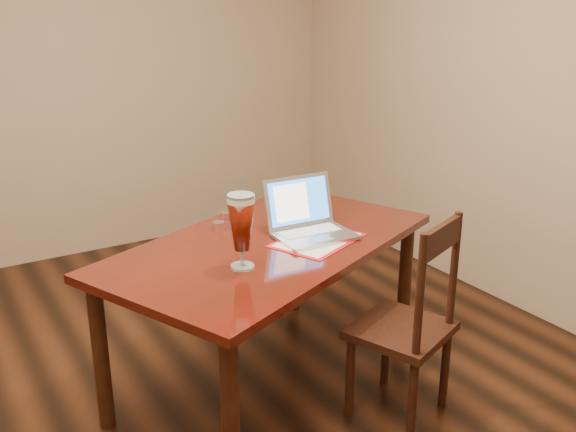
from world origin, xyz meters
TOP-DOWN VIEW (x-y plane):
  - room_shell at (0.00, 0.00)m, footprint 4.51×5.01m
  - dining_table at (0.53, 0.25)m, footprint 1.82×1.44m
  - dining_chair at (0.92, -0.29)m, footprint 0.52×0.51m

SIDE VIEW (x-z plane):
  - dining_chair at x=0.92m, z-range -0.03..0.93m
  - dining_table at x=0.53m, z-range 0.14..1.21m
  - room_shell at x=0.00m, z-range 0.41..3.11m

